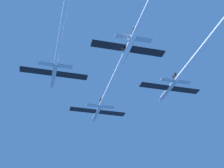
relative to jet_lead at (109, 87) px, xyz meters
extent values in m
cylinder|color=#B2BAC6|center=(0.00, 16.59, -0.02)|extent=(1.19, 10.82, 1.19)
cone|color=#B2BAC6|center=(0.00, 23.19, -0.02)|extent=(1.17, 2.38, 1.17)
ellipsoid|color=black|center=(0.00, 18.97, 0.48)|extent=(0.83, 2.16, 0.60)
cube|color=black|center=(-4.71, 16.05, -0.02)|extent=(8.22, 2.38, 0.26)
cube|color=black|center=(4.71, 16.05, -0.02)|extent=(8.22, 2.38, 0.26)
cube|color=black|center=(0.00, 12.27, 1.44)|extent=(0.31, 1.95, 1.73)
cube|color=#B2BAC6|center=(-2.44, 12.05, -0.02)|extent=(3.70, 1.43, 0.26)
cube|color=#B2BAC6|center=(2.44, 12.05, -0.02)|extent=(3.70, 1.43, 0.26)
cylinder|color=white|center=(0.00, -10.99, -0.02)|extent=(1.07, 44.34, 1.07)
cylinder|color=#B2BAC6|center=(-15.35, -0.95, 1.00)|extent=(1.19, 10.82, 1.19)
cone|color=#B2BAC6|center=(-15.35, 5.65, 1.00)|extent=(1.17, 2.38, 1.17)
ellipsoid|color=black|center=(-15.35, 1.43, 1.50)|extent=(0.83, 2.16, 0.60)
cube|color=black|center=(-20.06, -1.49, 1.00)|extent=(8.22, 2.38, 0.26)
cube|color=black|center=(-10.65, -1.49, 1.00)|extent=(8.22, 2.38, 0.26)
cube|color=black|center=(-15.35, -5.27, 2.46)|extent=(0.31, 1.95, 1.73)
cube|color=#B2BAC6|center=(-17.80, -5.49, 1.00)|extent=(3.70, 1.43, 0.26)
cube|color=#B2BAC6|center=(-12.91, -5.49, 1.00)|extent=(3.70, 1.43, 0.26)
cylinder|color=white|center=(-15.35, -25.30, 1.00)|extent=(1.07, 37.89, 1.07)
cylinder|color=#B2BAC6|center=(17.54, -0.45, 1.44)|extent=(1.19, 10.82, 1.19)
cone|color=#B2BAC6|center=(17.54, 6.15, 1.44)|extent=(1.17, 2.38, 1.17)
ellipsoid|color=black|center=(17.54, 1.93, 1.95)|extent=(0.83, 2.16, 0.60)
cube|color=black|center=(12.83, -0.99, 1.44)|extent=(8.22, 2.38, 0.26)
cube|color=black|center=(22.24, -0.99, 1.44)|extent=(8.22, 2.38, 0.26)
cube|color=black|center=(17.54, -4.78, 2.90)|extent=(0.31, 1.95, 1.73)
cube|color=#B2BAC6|center=(15.09, -5.00, 1.44)|extent=(3.70, 1.43, 0.26)
cube|color=#B2BAC6|center=(19.98, -5.00, 1.44)|extent=(3.70, 1.43, 0.26)
cylinder|color=white|center=(17.54, -24.03, 1.44)|extent=(1.07, 36.33, 1.07)
cylinder|color=#B2BAC6|center=(0.50, -16.10, 0.85)|extent=(1.19, 10.82, 1.19)
cone|color=#B2BAC6|center=(0.50, -9.50, 0.85)|extent=(1.17, 2.38, 1.17)
ellipsoid|color=black|center=(0.50, -13.72, 1.36)|extent=(0.83, 2.16, 0.60)
cube|color=black|center=(-4.21, -16.64, 0.85)|extent=(8.22, 2.38, 0.26)
cube|color=black|center=(5.20, -16.64, 0.85)|extent=(8.22, 2.38, 0.26)
cube|color=black|center=(0.50, -20.43, 2.31)|extent=(0.31, 1.95, 1.73)
cube|color=#B2BAC6|center=(-1.95, -20.64, 0.85)|extent=(3.70, 1.43, 0.26)
cube|color=#B2BAC6|center=(2.94, -20.64, 0.85)|extent=(3.70, 1.43, 0.26)
camera|label=1|loc=(-17.64, -73.38, -44.63)|focal=51.11mm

